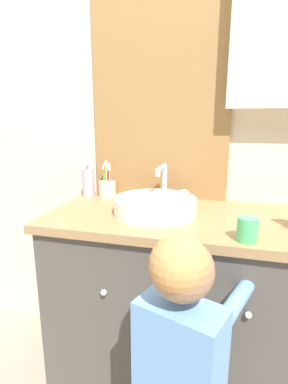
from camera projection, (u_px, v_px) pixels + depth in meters
The scene contains 7 objects.
wall_back at pixel (201, 110), 1.43m from camera, with size 3.20×0.18×2.50m.
vanity_counter at pixel (181, 304), 1.36m from camera, with size 1.14×0.57×0.86m.
sink_basin at pixel (156, 205), 1.27m from camera, with size 0.35×0.40×0.19m.
toothbrush_holder at pixel (107, 188), 1.54m from camera, with size 0.09×0.09×0.19m.
soap_dispenser at pixel (88, 182), 1.55m from camera, with size 0.06×0.06×0.18m.
child_figure at pixel (180, 378), 0.82m from camera, with size 0.35×0.44×0.98m.
drinking_cup at pixel (248, 229), 0.98m from camera, with size 0.07×0.07×0.08m, color #4CC670.
Camera 1 is at (0.15, -0.88, 1.25)m, focal length 28.00 mm.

